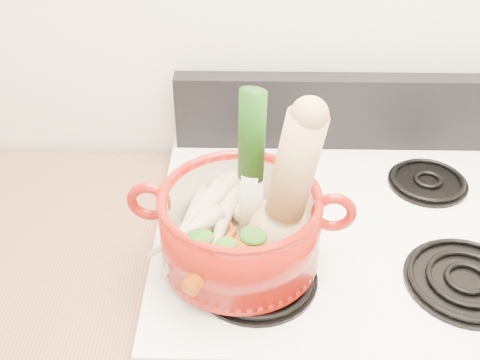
{
  "coord_description": "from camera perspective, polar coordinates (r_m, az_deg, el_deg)",
  "views": [
    {
      "loc": [
        -0.2,
        0.47,
        1.75
      ],
      "look_at": [
        -0.22,
        1.26,
        1.16
      ],
      "focal_mm": 45.0,
      "sensor_mm": 36.0,
      "label": 1
    }
  ],
  "objects": [
    {
      "name": "cooktop",
      "position": [
        1.25,
        10.25,
        -4.66
      ],
      "size": [
        0.78,
        0.67,
        0.03
      ],
      "primitive_type": "cube",
      "color": "white",
      "rests_on": "stove_body"
    },
    {
      "name": "control_backsplash",
      "position": [
        1.44,
        9.21,
        6.41
      ],
      "size": [
        0.76,
        0.05,
        0.18
      ],
      "primitive_type": "cube",
      "color": "black",
      "rests_on": "cooktop"
    },
    {
      "name": "burner_front_left",
      "position": [
        1.11,
        1.55,
        -9.13
      ],
      "size": [
        0.22,
        0.22,
        0.02
      ],
      "primitive_type": "cylinder",
      "color": "black",
      "rests_on": "cooktop"
    },
    {
      "name": "burner_front_right",
      "position": [
        1.17,
        20.68,
        -8.81
      ],
      "size": [
        0.22,
        0.22,
        0.02
      ],
      "primitive_type": "cylinder",
      "color": "black",
      "rests_on": "cooktop"
    },
    {
      "name": "burner_back_left",
      "position": [
        1.33,
        1.52,
        0.11
      ],
      "size": [
        0.17,
        0.17,
        0.02
      ],
      "primitive_type": "cylinder",
      "color": "black",
      "rests_on": "cooktop"
    },
    {
      "name": "burner_back_right",
      "position": [
        1.39,
        17.39,
        -0.07
      ],
      "size": [
        0.17,
        0.17,
        0.02
      ],
      "primitive_type": "cylinder",
      "color": "black",
      "rests_on": "cooktop"
    },
    {
      "name": "dutch_oven",
      "position": [
        1.08,
        0.02,
        -4.55
      ],
      "size": [
        0.31,
        0.31,
        0.14
      ],
      "primitive_type": "cylinder",
      "rotation": [
        0.0,
        0.0,
        -0.07
      ],
      "color": "maroon",
      "rests_on": "burner_front_left"
    },
    {
      "name": "pot_handle_left",
      "position": [
        1.07,
        -8.63,
        -2.02
      ],
      "size": [
        0.08,
        0.02,
        0.08
      ],
      "primitive_type": "torus",
      "rotation": [
        1.57,
        0.0,
        -0.07
      ],
      "color": "maroon",
      "rests_on": "dutch_oven"
    },
    {
      "name": "pot_handle_right",
      "position": [
        1.05,
        8.87,
        -3.05
      ],
      "size": [
        0.08,
        0.02,
        0.08
      ],
      "primitive_type": "torus",
      "rotation": [
        1.57,
        0.0,
        -0.07
      ],
      "color": "maroon",
      "rests_on": "dutch_oven"
    },
    {
      "name": "squash",
      "position": [
        1.01,
        4.96,
        -0.84
      ],
      "size": [
        0.19,
        0.16,
        0.3
      ],
      "primitive_type": null,
      "rotation": [
        0.0,
        0.17,
        0.31
      ],
      "color": "tan",
      "rests_on": "dutch_oven"
    },
    {
      "name": "leek",
      "position": [
        1.04,
        1.09,
        1.32
      ],
      "size": [
        0.07,
        0.08,
        0.31
      ],
      "primitive_type": "cylinder",
      "rotation": [
        -0.05,
        0.0,
        -0.4
      ],
      "color": "silver",
      "rests_on": "dutch_oven"
    },
    {
      "name": "ginger",
      "position": [
        1.15,
        1.03,
        -3.01
      ],
      "size": [
        0.09,
        0.08,
        0.04
      ],
      "primitive_type": "ellipsoid",
      "rotation": [
        0.0,
        0.0,
        0.25
      ],
      "color": "#D6C283",
      "rests_on": "dutch_oven"
    },
    {
      "name": "parsnip_0",
      "position": [
        1.11,
        -3.26,
        -4.25
      ],
      "size": [
        0.16,
        0.23,
        0.07
      ],
      "primitive_type": "cone",
      "rotation": [
        1.66,
        0.0,
        -0.53
      ],
      "color": "#F0E2C3",
      "rests_on": "dutch_oven"
    },
    {
      "name": "parsnip_1",
      "position": [
        1.1,
        -5.17,
        -4.85
      ],
      "size": [
        0.1,
        0.21,
        0.06
      ],
      "primitive_type": "cone",
      "rotation": [
        1.66,
        0.0,
        -0.31
      ],
      "color": "beige",
      "rests_on": "dutch_oven"
    },
    {
      "name": "parsnip_2",
      "position": [
        1.11,
        -1.6,
        -3.63
      ],
      "size": [
        0.08,
        0.21,
        0.06
      ],
      "primitive_type": "cone",
      "rotation": [
        1.66,
        0.0,
        -0.19
      ],
      "color": "beige",
      "rests_on": "dutch_oven"
    },
    {
      "name": "parsnip_3",
      "position": [
        1.08,
        -5.24,
        -4.93
      ],
      "size": [
        0.15,
        0.13,
        0.05
      ],
      "primitive_type": "cone",
      "rotation": [
        1.66,
        0.0,
        -0.9
      ],
      "color": "beige",
      "rests_on": "dutch_oven"
    },
    {
      "name": "parsnip_4",
      "position": [
        1.11,
        -4.02,
        -2.99
      ],
      "size": [
        0.14,
        0.2,
        0.06
      ],
      "primitive_type": "cone",
      "rotation": [
        1.66,
        0.0,
        -0.53
      ],
      "color": "beige",
      "rests_on": "dutch_oven"
    },
    {
      "name": "parsnip_5",
      "position": [
        1.11,
        -3.15,
        -2.63
      ],
      "size": [
        0.13,
        0.18,
        0.05
      ],
      "primitive_type": "cone",
      "rotation": [
        1.66,
        0.0,
        -0.54
      ],
      "color": "beige",
      "rests_on": "dutch_oven"
    },
    {
      "name": "carrot_0",
      "position": [
        1.08,
        -0.12,
        -6.35
      ],
      "size": [
        0.07,
        0.15,
        0.04
      ],
      "primitive_type": "cone",
      "rotation": [
        1.66,
        0.0,
        0.32
      ],
      "color": "#CF530A",
      "rests_on": "dutch_oven"
    },
    {
      "name": "carrot_1",
      "position": [
        1.04,
        -2.49,
        -7.42
      ],
      "size": [
        0.11,
        0.16,
        0.05
      ],
      "primitive_type": "cone",
      "rotation": [
        1.66,
        0.0,
        -0.48
      ],
      "color": "#D4640A",
      "rests_on": "dutch_oven"
    },
    {
      "name": "carrot_2",
      "position": [
        1.08,
        1.62,
        -5.26
      ],
      "size": [
        0.05,
        0.19,
        0.05
      ],
      "primitive_type": "cone",
      "rotation": [
        1.66,
        0.0,
        -0.08
      ],
      "color": "#C53B09",
      "rests_on": "dutch_oven"
    },
    {
      "name": "carrot_3",
      "position": [
        1.03,
        -1.57,
        -7.64
      ],
      "size": [
        0.13,
        0.13,
        0.04
      ],
      "primitive_type": "cone",
      "rotation": [
        1.66,
        0.0,
        -0.73
      ],
      "color": "red",
      "rests_on": "dutch_oven"
    },
    {
      "name": "carrot_4",
      "position": [
        1.03,
        0.26,
        -6.67
      ],
      "size": [
        0.08,
        0.14,
        0.04
      ],
      "primitive_type": "cone",
      "rotation": [
        1.66,
        0.0,
        -0.38
      ],
      "color": "#D5440A",
      "rests_on": "dutch_oven"
    }
  ]
}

